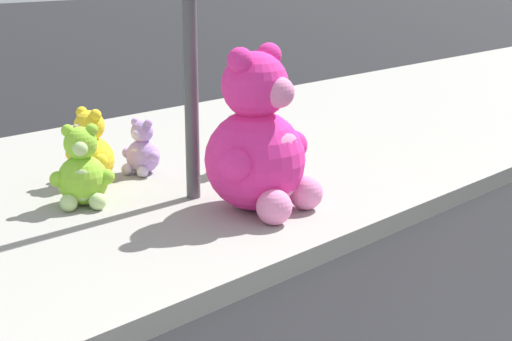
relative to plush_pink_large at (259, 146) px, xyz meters
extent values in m
cube|color=#9E9B93|center=(-1.15, 1.39, -0.57)|extent=(28.00, 4.40, 0.15)
sphere|color=#F22D93|center=(-0.01, 0.04, -0.12)|extent=(0.76, 0.76, 0.76)
ellipsoid|color=pink|center=(0.03, -0.23, -0.12)|extent=(0.44, 0.23, 0.50)
sphere|color=#F22D93|center=(-0.01, 0.04, 0.45)|extent=(0.50, 0.50, 0.50)
sphere|color=pink|center=(0.02, -0.17, 0.42)|extent=(0.23, 0.23, 0.23)
sphere|color=#F22D93|center=(0.17, 0.06, 0.65)|extent=(0.19, 0.19, 0.19)
sphere|color=#F22D93|center=(0.37, -0.01, -0.06)|extent=(0.24, 0.24, 0.24)
sphere|color=pink|center=(0.25, -0.25, -0.37)|extent=(0.26, 0.26, 0.26)
sphere|color=#F22D93|center=(-0.18, 0.01, 0.65)|extent=(0.19, 0.19, 0.19)
sphere|color=#F22D93|center=(-0.35, -0.11, -0.06)|extent=(0.24, 0.24, 0.24)
sphere|color=pink|center=(-0.17, -0.31, -0.37)|extent=(0.26, 0.26, 0.26)
sphere|color=#8CD133|center=(-0.86, 1.07, -0.30)|extent=(0.39, 0.39, 0.39)
ellipsoid|color=#B8DE87|center=(-0.94, 0.95, -0.30)|extent=(0.22, 0.19, 0.25)
sphere|color=#8CD133|center=(-0.86, 1.07, -0.01)|extent=(0.26, 0.26, 0.26)
sphere|color=#B8DE87|center=(-0.92, 0.98, -0.03)|extent=(0.12, 0.12, 0.12)
sphere|color=#8CD133|center=(-0.78, 1.01, 0.09)|extent=(0.10, 0.10, 0.10)
sphere|color=#8CD133|center=(-0.73, 0.92, -0.27)|extent=(0.12, 0.12, 0.12)
sphere|color=#B8DE87|center=(-0.87, 0.87, -0.43)|extent=(0.13, 0.13, 0.13)
sphere|color=#8CD133|center=(-0.93, 1.12, 0.09)|extent=(0.10, 0.10, 0.10)
sphere|color=#8CD133|center=(-1.04, 1.13, -0.27)|extent=(0.12, 0.12, 0.12)
sphere|color=#B8DE87|center=(-1.04, 0.99, -0.43)|extent=(0.13, 0.13, 0.13)
sphere|color=white|center=(0.66, 0.90, -0.33)|extent=(0.34, 0.34, 0.34)
ellipsoid|color=white|center=(0.58, 0.99, -0.33)|extent=(0.19, 0.18, 0.22)
sphere|color=white|center=(0.66, 0.90, -0.07)|extent=(0.22, 0.22, 0.22)
sphere|color=white|center=(0.60, 0.97, -0.09)|extent=(0.10, 0.10, 0.10)
sphere|color=white|center=(0.61, 0.84, 0.02)|extent=(0.09, 0.09, 0.09)
sphere|color=white|center=(0.52, 0.82, -0.30)|extent=(0.11, 0.11, 0.11)
sphere|color=white|center=(0.50, 0.94, -0.44)|extent=(0.12, 0.12, 0.12)
sphere|color=white|center=(0.72, 0.95, 0.02)|extent=(0.09, 0.09, 0.09)
sphere|color=white|center=(0.75, 1.04, -0.30)|extent=(0.11, 0.11, 0.11)
sphere|color=white|center=(0.63, 1.07, -0.44)|extent=(0.12, 0.12, 0.12)
sphere|color=yellow|center=(-0.46, 1.53, -0.30)|extent=(0.39, 0.39, 0.39)
ellipsoid|color=#F0DB80|center=(-0.60, 1.52, -0.30)|extent=(0.10, 0.22, 0.26)
sphere|color=yellow|center=(-0.46, 1.53, -0.01)|extent=(0.26, 0.26, 0.26)
sphere|color=#F0DB80|center=(-0.57, 1.52, -0.02)|extent=(0.12, 0.12, 0.12)
sphere|color=yellow|center=(-0.46, 1.44, 0.09)|extent=(0.10, 0.10, 0.10)
sphere|color=yellow|center=(-0.50, 1.34, -0.27)|extent=(0.12, 0.12, 0.12)
sphere|color=#F0DB80|center=(-0.62, 1.41, -0.43)|extent=(0.13, 0.13, 0.13)
sphere|color=yellow|center=(-0.47, 1.62, 0.09)|extent=(0.10, 0.10, 0.10)
sphere|color=yellow|center=(-0.53, 1.71, -0.27)|extent=(0.12, 0.12, 0.12)
sphere|color=#F0DB80|center=(-0.64, 1.62, -0.43)|extent=(0.13, 0.13, 0.13)
sphere|color=#B28CD8|center=(0.02, 1.45, -0.35)|extent=(0.30, 0.30, 0.30)
ellipsoid|color=silver|center=(-0.09, 1.42, -0.35)|extent=(0.11, 0.18, 0.20)
sphere|color=#B28CD8|center=(0.02, 1.45, -0.12)|extent=(0.20, 0.20, 0.20)
sphere|color=silver|center=(-0.06, 1.42, -0.14)|extent=(0.09, 0.09, 0.09)
sphere|color=#B28CD8|center=(0.04, 1.38, -0.05)|extent=(0.08, 0.08, 0.08)
sphere|color=#B28CD8|center=(0.02, 1.30, -0.33)|extent=(0.09, 0.09, 0.09)
sphere|color=silver|center=(-0.08, 1.33, -0.45)|extent=(0.10, 0.10, 0.10)
sphere|color=#B28CD8|center=(0.00, 1.51, -0.05)|extent=(0.08, 0.08, 0.08)
sphere|color=#B28CD8|center=(-0.06, 1.57, -0.33)|extent=(0.09, 0.09, 0.09)
sphere|color=silver|center=(-0.13, 1.49, -0.45)|extent=(0.10, 0.10, 0.10)
camera|label=1|loc=(-4.03, -3.91, 1.39)|focal=54.51mm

